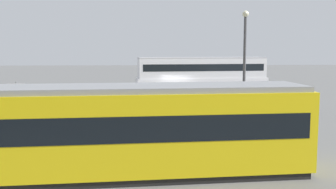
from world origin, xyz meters
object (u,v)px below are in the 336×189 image
double_decker_bus (201,79)px  tram_yellow (92,130)px  info_sign (17,94)px  pedestrian_crossing (179,114)px  street_lamp (244,61)px  pedestrian_near_railing (102,105)px

double_decker_bus → tram_yellow: bearing=71.5°
double_decker_bus → info_sign: 16.06m
pedestrian_crossing → double_decker_bus: bearing=-103.4°
info_sign → double_decker_bus: bearing=-144.7°
double_decker_bus → tram_yellow: double_decker_bus is taller
pedestrian_crossing → info_sign: 10.68m
street_lamp → pedestrian_near_railing: bearing=-24.2°
pedestrian_crossing → street_lamp: 4.73m
info_sign → street_lamp: street_lamp is taller
pedestrian_crossing → info_sign: info_sign is taller
pedestrian_near_railing → pedestrian_crossing: bearing=139.9°
double_decker_bus → pedestrian_crossing: 13.16m
tram_yellow → street_lamp: 10.98m
pedestrian_near_railing → info_sign: info_sign is taller
tram_yellow → info_sign: (6.33, -11.04, 0.06)m
tram_yellow → pedestrian_crossing: tram_yellow is taller
tram_yellow → info_sign: tram_yellow is taller
double_decker_bus → info_sign: size_ratio=4.57×
double_decker_bus → pedestrian_near_railing: size_ratio=6.83×
double_decker_bus → tram_yellow: 21.42m
info_sign → pedestrian_near_railing: bearing=-174.6°
info_sign → street_lamp: size_ratio=0.38×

